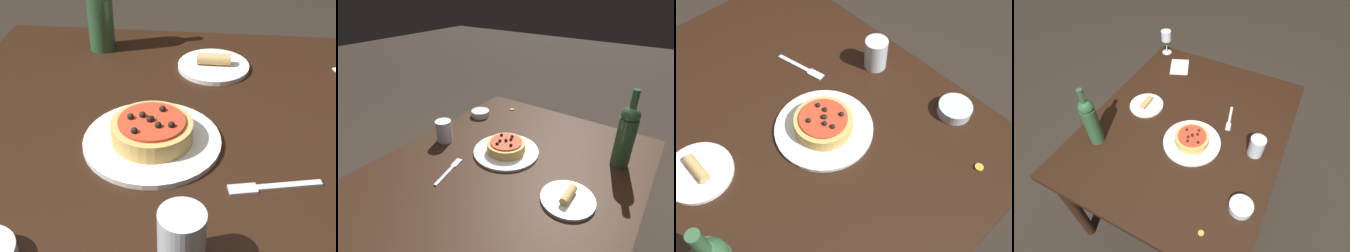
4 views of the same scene
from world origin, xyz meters
The scene contains 9 objects.
dining_table centered at (0.00, 0.00, 0.67)m, with size 1.23×1.01×0.76m.
dinner_plate centered at (0.10, 0.07, 0.77)m, with size 0.29×0.29×0.01m.
pizza centered at (0.10, 0.07, 0.80)m, with size 0.17×0.17×0.06m.
wine_bottle centered at (0.30, -0.37, 0.91)m, with size 0.07×0.07×0.33m.
water_cup centered at (0.02, 0.37, 0.82)m, with size 0.07×0.07×0.11m.
side_bowl centered at (0.32, 0.41, 0.78)m, with size 0.10×0.10×0.03m.
fork centered at (-0.13, 0.19, 0.77)m, with size 0.18×0.06×0.00m.
side_plate centered at (-0.02, -0.27, 0.77)m, with size 0.19×0.19×0.04m.
bottle_cap centered at (0.49, 0.30, 0.77)m, with size 0.02×0.02×0.01m.
Camera 2 is at (-0.70, -0.49, 1.43)m, focal length 28.00 mm.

